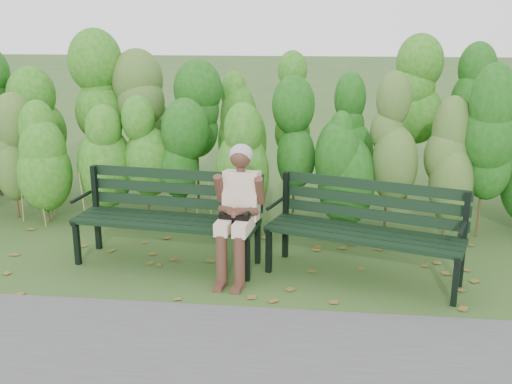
# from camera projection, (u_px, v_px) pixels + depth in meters

# --- Properties ---
(ground) EXTENTS (80.00, 80.00, 0.00)m
(ground) POSITION_uv_depth(u_px,v_px,m) (252.00, 268.00, 6.45)
(ground) COLOR #2F4D21
(hedge_band) EXTENTS (11.04, 1.67, 2.42)m
(hedge_band) POSITION_uv_depth(u_px,v_px,m) (269.00, 124.00, 7.88)
(hedge_band) COLOR #47381E
(hedge_band) RESTS_ON ground
(leaf_litter) EXTENTS (5.59, 2.22, 0.01)m
(leaf_litter) POSITION_uv_depth(u_px,v_px,m) (256.00, 274.00, 6.29)
(leaf_litter) COLOR brown
(leaf_litter) RESTS_ON ground
(bench_left) EXTENTS (2.05, 0.88, 0.99)m
(bench_left) POSITION_uv_depth(u_px,v_px,m) (170.00, 210.00, 6.50)
(bench_left) COLOR black
(bench_left) RESTS_ON ground
(bench_right) EXTENTS (2.07, 1.21, 0.98)m
(bench_right) POSITION_uv_depth(u_px,v_px,m) (367.00, 223.00, 6.10)
(bench_right) COLOR black
(bench_right) RESTS_ON ground
(seated_woman) EXTENTS (0.54, 0.79, 1.37)m
(seated_woman) POSITION_uv_depth(u_px,v_px,m) (238.00, 203.00, 6.08)
(seated_woman) COLOR beige
(seated_woman) RESTS_ON ground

